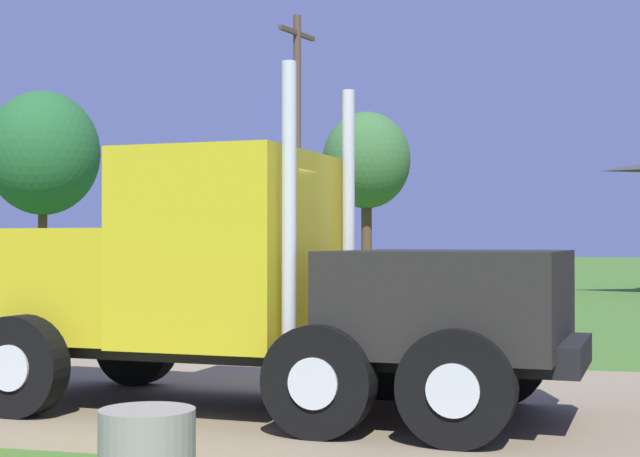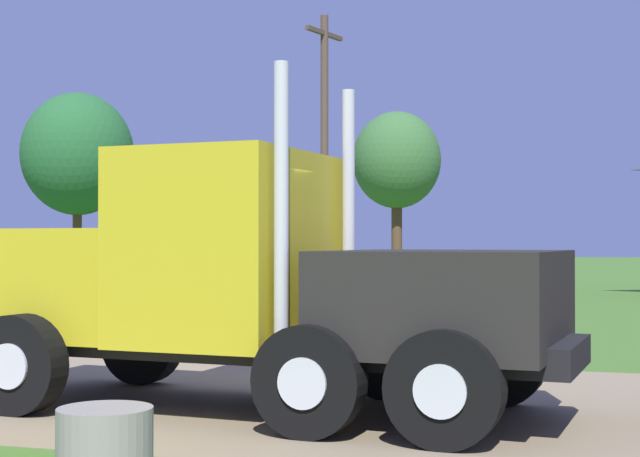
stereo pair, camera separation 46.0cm
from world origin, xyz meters
TOP-DOWN VIEW (x-y plane):
  - ground_plane at (0.00, 0.00)m, footprint 200.00×200.00m
  - dirt_track at (0.00, 0.00)m, footprint 120.00×6.43m
  - truck_foreground_white at (0.51, -0.85)m, footprint 6.88×3.08m
  - utility_pole_near at (-5.07, 20.50)m, footprint 0.68×2.17m
  - tree_left at (-20.85, 31.23)m, footprint 5.42×5.42m
  - tree_mid at (-4.49, 28.89)m, footprint 3.64×3.64m

SIDE VIEW (x-z plane):
  - ground_plane at x=0.00m, z-range 0.00..0.00m
  - dirt_track at x=0.00m, z-range 0.00..0.01m
  - truck_foreground_white at x=0.51m, z-range -0.46..3.01m
  - utility_pole_near at x=-5.07m, z-range 0.26..9.55m
  - tree_mid at x=-4.49m, z-range 1.52..8.64m
  - tree_left at x=-20.85m, z-range 1.49..10.47m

